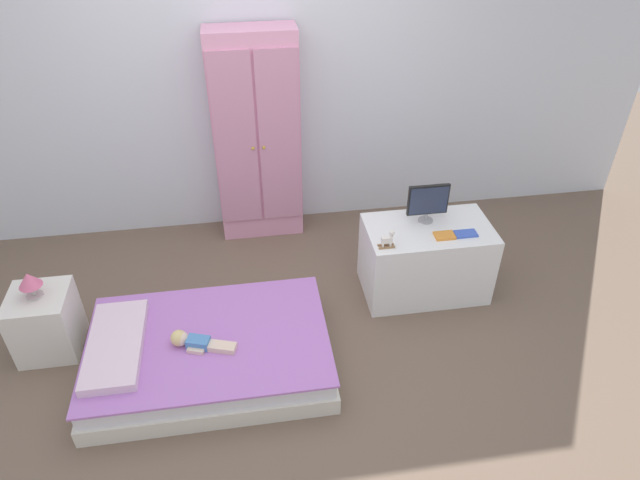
{
  "coord_description": "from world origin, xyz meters",
  "views": [
    {
      "loc": [
        -0.1,
        -2.49,
        2.68
      ],
      "look_at": [
        0.35,
        0.42,
        0.54
      ],
      "focal_mm": 31.43,
      "sensor_mm": 36.0,
      "label": 1
    }
  ],
  "objects_px": {
    "table_lamp": "(29,281)",
    "tv_monitor": "(428,201)",
    "book_orange": "(444,236)",
    "nightstand": "(46,322)",
    "wardrobe": "(257,139)",
    "tv_stand": "(425,259)",
    "doll": "(191,341)",
    "rocking_horse_toy": "(388,239)",
    "bed": "(210,352)",
    "book_blue": "(466,234)"
  },
  "relations": [
    {
      "from": "wardrobe",
      "to": "book_orange",
      "type": "xyz_separation_m",
      "value": [
        1.15,
        -1.05,
        -0.28
      ]
    },
    {
      "from": "book_orange",
      "to": "tv_monitor",
      "type": "bearing_deg",
      "value": 108.84
    },
    {
      "from": "doll",
      "to": "tv_monitor",
      "type": "xyz_separation_m",
      "value": [
        1.59,
        0.64,
        0.42
      ]
    },
    {
      "from": "nightstand",
      "to": "tv_stand",
      "type": "xyz_separation_m",
      "value": [
        2.51,
        0.2,
        0.05
      ]
    },
    {
      "from": "tv_monitor",
      "to": "rocking_horse_toy",
      "type": "bearing_deg",
      "value": -142.91
    },
    {
      "from": "table_lamp",
      "to": "tv_stand",
      "type": "xyz_separation_m",
      "value": [
        2.51,
        0.2,
        -0.29
      ]
    },
    {
      "from": "table_lamp",
      "to": "book_orange",
      "type": "relative_size",
      "value": 1.33
    },
    {
      "from": "nightstand",
      "to": "book_blue",
      "type": "height_order",
      "value": "book_blue"
    },
    {
      "from": "wardrobe",
      "to": "tv_stand",
      "type": "relative_size",
      "value": 1.92
    },
    {
      "from": "table_lamp",
      "to": "tv_monitor",
      "type": "bearing_deg",
      "value": 6.44
    },
    {
      "from": "tv_monitor",
      "to": "rocking_horse_toy",
      "type": "distance_m",
      "value": 0.43
    },
    {
      "from": "wardrobe",
      "to": "tv_stand",
      "type": "xyz_separation_m",
      "value": [
        1.08,
        -0.94,
        -0.55
      ]
    },
    {
      "from": "table_lamp",
      "to": "book_orange",
      "type": "xyz_separation_m",
      "value": [
        2.57,
        0.09,
        -0.01
      ]
    },
    {
      "from": "rocking_horse_toy",
      "to": "book_blue",
      "type": "xyz_separation_m",
      "value": [
        0.54,
        0.05,
        -0.05
      ]
    },
    {
      "from": "bed",
      "to": "wardrobe",
      "type": "height_order",
      "value": "wardrobe"
    },
    {
      "from": "table_lamp",
      "to": "rocking_horse_toy",
      "type": "distance_m",
      "value": 2.17
    },
    {
      "from": "tv_stand",
      "to": "book_blue",
      "type": "height_order",
      "value": "book_blue"
    },
    {
      "from": "rocking_horse_toy",
      "to": "nightstand",
      "type": "bearing_deg",
      "value": -179.14
    },
    {
      "from": "doll",
      "to": "rocking_horse_toy",
      "type": "bearing_deg",
      "value": 17.05
    },
    {
      "from": "nightstand",
      "to": "tv_stand",
      "type": "distance_m",
      "value": 2.52
    },
    {
      "from": "table_lamp",
      "to": "tv_stand",
      "type": "relative_size",
      "value": 0.21
    },
    {
      "from": "table_lamp",
      "to": "wardrobe",
      "type": "bearing_deg",
      "value": 38.59
    },
    {
      "from": "wardrobe",
      "to": "book_orange",
      "type": "height_order",
      "value": "wardrobe"
    },
    {
      "from": "doll",
      "to": "book_blue",
      "type": "bearing_deg",
      "value": 13.72
    },
    {
      "from": "doll",
      "to": "tv_monitor",
      "type": "distance_m",
      "value": 1.77
    },
    {
      "from": "nightstand",
      "to": "wardrobe",
      "type": "xyz_separation_m",
      "value": [
        1.42,
        1.14,
        0.6
      ]
    },
    {
      "from": "table_lamp",
      "to": "wardrobe",
      "type": "xyz_separation_m",
      "value": [
        1.42,
        1.14,
        0.27
      ]
    },
    {
      "from": "nightstand",
      "to": "book_blue",
      "type": "xyz_separation_m",
      "value": [
        2.72,
        0.09,
        0.32
      ]
    },
    {
      "from": "table_lamp",
      "to": "book_blue",
      "type": "xyz_separation_m",
      "value": [
        2.72,
        0.09,
        -0.01
      ]
    },
    {
      "from": "table_lamp",
      "to": "tv_monitor",
      "type": "xyz_separation_m",
      "value": [
        2.5,
        0.28,
        0.14
      ]
    },
    {
      "from": "bed",
      "to": "table_lamp",
      "type": "relative_size",
      "value": 8.21
    },
    {
      "from": "wardrobe",
      "to": "tv_stand",
      "type": "height_order",
      "value": "wardrobe"
    },
    {
      "from": "doll",
      "to": "nightstand",
      "type": "xyz_separation_m",
      "value": [
        -0.91,
        0.36,
        -0.06
      ]
    },
    {
      "from": "doll",
      "to": "tv_stand",
      "type": "xyz_separation_m",
      "value": [
        1.6,
        0.55,
        -0.01
      ]
    },
    {
      "from": "tv_monitor",
      "to": "book_blue",
      "type": "height_order",
      "value": "tv_monitor"
    },
    {
      "from": "rocking_horse_toy",
      "to": "tv_stand",
      "type": "bearing_deg",
      "value": 26.34
    },
    {
      "from": "nightstand",
      "to": "table_lamp",
      "type": "height_order",
      "value": "table_lamp"
    },
    {
      "from": "book_orange",
      "to": "bed",
      "type": "bearing_deg",
      "value": -165.7
    },
    {
      "from": "doll",
      "to": "table_lamp",
      "type": "height_order",
      "value": "table_lamp"
    },
    {
      "from": "nightstand",
      "to": "doll",
      "type": "bearing_deg",
      "value": -21.34
    },
    {
      "from": "bed",
      "to": "rocking_horse_toy",
      "type": "height_order",
      "value": "rocking_horse_toy"
    },
    {
      "from": "bed",
      "to": "book_orange",
      "type": "height_order",
      "value": "book_orange"
    },
    {
      "from": "table_lamp",
      "to": "rocking_horse_toy",
      "type": "bearing_deg",
      "value": 0.86
    },
    {
      "from": "table_lamp",
      "to": "tv_stand",
      "type": "bearing_deg",
      "value": 4.51
    },
    {
      "from": "tv_monitor",
      "to": "book_orange",
      "type": "relative_size",
      "value": 2.1
    },
    {
      "from": "bed",
      "to": "book_orange",
      "type": "bearing_deg",
      "value": 14.3
    },
    {
      "from": "table_lamp",
      "to": "tv_monitor",
      "type": "height_order",
      "value": "tv_monitor"
    },
    {
      "from": "doll",
      "to": "rocking_horse_toy",
      "type": "relative_size",
      "value": 3.04
    },
    {
      "from": "nightstand",
      "to": "table_lamp",
      "type": "distance_m",
      "value": 0.34
    },
    {
      "from": "tv_monitor",
      "to": "wardrobe",
      "type": "bearing_deg",
      "value": 141.63
    }
  ]
}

